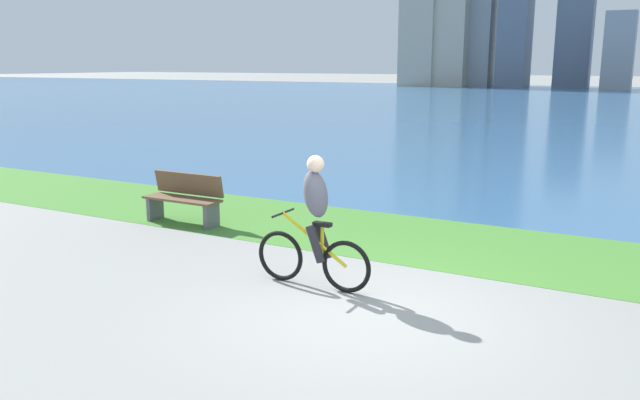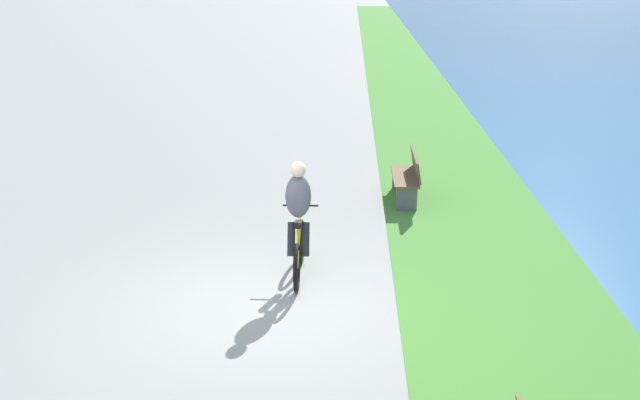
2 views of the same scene
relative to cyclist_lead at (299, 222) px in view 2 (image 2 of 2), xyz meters
The scene contains 4 objects.
ground_plane 1.42m from the cyclist_lead, 25.90° to the right, with size 300.00×300.00×0.00m, color gray.
grass_strip_bayside 3.09m from the cyclist_lead, 69.89° to the left, with size 120.00×2.90×0.01m, color #478433.
cyclist_lead is the anchor object (origin of this frame).
bench_near_path 4.12m from the cyclist_lead, 153.87° to the left, with size 1.50×0.47×0.90m.
Camera 2 is at (8.93, 1.17, 4.41)m, focal length 42.50 mm.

